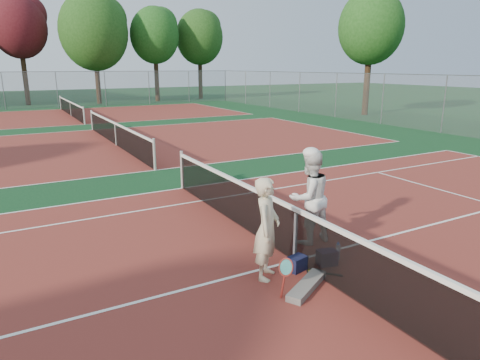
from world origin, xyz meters
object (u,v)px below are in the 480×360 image
object	(u,v)px
net_main	(295,235)
sports_bag_purple	(327,258)
racket_black_held	(324,231)
racket_red	(286,277)
racket_spare	(315,272)
water_bottle	(338,252)
player_b	(309,197)
sports_bag_navy	(297,263)
player_a	(267,229)

from	to	relation	value
net_main	sports_bag_purple	distance (m)	0.69
racket_black_held	sports_bag_purple	size ratio (longest dim) A/B	1.54
racket_red	racket_spare	xyz separation A→B (m)	(0.85, 0.33, -0.27)
racket_black_held	racket_spare	xyz separation A→B (m)	(-0.95, -0.93, -0.24)
racket_black_held	sports_bag_purple	world-z (taller)	racket_black_held
racket_black_held	water_bottle	world-z (taller)	racket_black_held
player_b	water_bottle	world-z (taller)	player_b
racket_spare	sports_bag_navy	xyz separation A→B (m)	(-0.22, 0.22, 0.11)
net_main	racket_spare	xyz separation A→B (m)	(0.04, -0.54, -0.49)
racket_spare	sports_bag_navy	size ratio (longest dim) A/B	1.84
sports_bag_navy	racket_red	bearing A→B (deg)	-138.83
sports_bag_purple	water_bottle	world-z (taller)	water_bottle
racket_spare	racket_black_held	bearing A→B (deg)	-88.27
racket_red	sports_bag_purple	distance (m)	1.32
net_main	sports_bag_navy	world-z (taller)	net_main
player_a	water_bottle	bearing A→B (deg)	-49.72
net_main	player_b	size ratio (longest dim) A/B	5.86
racket_red	water_bottle	distance (m)	1.62
player_a	racket_black_held	xyz separation A→B (m)	(1.77, 0.64, -0.61)
player_b	racket_black_held	world-z (taller)	player_b
net_main	racket_spare	size ratio (longest dim) A/B	18.30
player_a	water_bottle	world-z (taller)	player_a
net_main	racket_black_held	world-z (taller)	net_main
player_a	racket_spare	distance (m)	1.21
player_a	racket_spare	bearing A→B (deg)	-66.00
water_bottle	racket_spare	bearing A→B (deg)	-163.28
player_b	water_bottle	size ratio (longest dim) A/B	6.24
player_a	racket_red	bearing A→B (deg)	-139.76
racket_black_held	sports_bag_purple	distance (m)	0.98
racket_black_held	racket_red	bearing A→B (deg)	2.11
racket_spare	player_b	bearing A→B (deg)	-74.59
sports_bag_navy	water_bottle	distance (m)	0.90
player_b	racket_red	xyz separation A→B (m)	(-1.56, -1.47, -0.65)
net_main	water_bottle	bearing A→B (deg)	-25.05
racket_black_held	racket_spare	distance (m)	1.35
sports_bag_navy	water_bottle	bearing A→B (deg)	-1.11
racket_spare	water_bottle	size ratio (longest dim) A/B	2.00
player_a	player_b	world-z (taller)	player_b
player_a	sports_bag_purple	bearing A→B (deg)	-53.63
racket_black_held	sports_bag_navy	world-z (taller)	racket_black_held
sports_bag_navy	player_a	bearing A→B (deg)	173.82
racket_red	racket_black_held	size ratio (longest dim) A/B	1.11
player_b	racket_spare	bearing A→B (deg)	56.26
player_b	water_bottle	bearing A→B (deg)	86.29
net_main	sports_bag_navy	xyz separation A→B (m)	(-0.18, -0.32, -0.38)
racket_spare	sports_bag_navy	distance (m)	0.33
net_main	player_a	bearing A→B (deg)	-161.83
net_main	water_bottle	xyz separation A→B (m)	(0.72, -0.34, -0.36)
net_main	racket_spare	distance (m)	0.73
net_main	racket_spare	bearing A→B (deg)	-86.01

